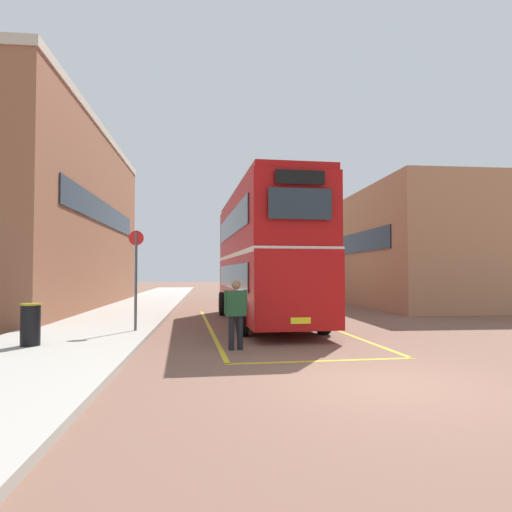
{
  "coord_description": "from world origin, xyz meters",
  "views": [
    {
      "loc": [
        -2.86,
        -7.52,
        1.85
      ],
      "look_at": [
        -0.77,
        12.63,
        2.57
      ],
      "focal_mm": 32.32,
      "sensor_mm": 36.0,
      "label": 1
    }
  ],
  "objects_px": {
    "single_deck_bus": "(275,275)",
    "pedestrian_boarding": "(236,310)",
    "double_decker_bus": "(264,254)",
    "bus_stop_sign": "(136,271)",
    "litter_bin": "(30,324)"
  },
  "relations": [
    {
      "from": "double_decker_bus",
      "to": "pedestrian_boarding",
      "type": "bearing_deg",
      "value": -103.5
    },
    {
      "from": "double_decker_bus",
      "to": "single_deck_bus",
      "type": "distance_m",
      "value": 18.43
    },
    {
      "from": "single_deck_bus",
      "to": "bus_stop_sign",
      "type": "distance_m",
      "value": 22.2
    },
    {
      "from": "bus_stop_sign",
      "to": "pedestrian_boarding",
      "type": "bearing_deg",
      "value": -45.82
    },
    {
      "from": "pedestrian_boarding",
      "to": "bus_stop_sign",
      "type": "bearing_deg",
      "value": 134.18
    },
    {
      "from": "double_decker_bus",
      "to": "litter_bin",
      "type": "distance_m",
      "value": 8.44
    },
    {
      "from": "pedestrian_boarding",
      "to": "litter_bin",
      "type": "xyz_separation_m",
      "value": [
        -4.78,
        0.24,
        -0.32
      ]
    },
    {
      "from": "litter_bin",
      "to": "bus_stop_sign",
      "type": "distance_m",
      "value": 3.53
    },
    {
      "from": "pedestrian_boarding",
      "to": "litter_bin",
      "type": "height_order",
      "value": "pedestrian_boarding"
    },
    {
      "from": "single_deck_bus",
      "to": "pedestrian_boarding",
      "type": "bearing_deg",
      "value": -100.54
    },
    {
      "from": "single_deck_bus",
      "to": "double_decker_bus",
      "type": "bearing_deg",
      "value": -99.6
    },
    {
      "from": "single_deck_bus",
      "to": "pedestrian_boarding",
      "type": "distance_m",
      "value": 24.28
    },
    {
      "from": "pedestrian_boarding",
      "to": "litter_bin",
      "type": "relative_size",
      "value": 1.69
    },
    {
      "from": "double_decker_bus",
      "to": "litter_bin",
      "type": "bearing_deg",
      "value": -138.39
    },
    {
      "from": "single_deck_bus",
      "to": "bus_stop_sign",
      "type": "bearing_deg",
      "value": -109.01
    }
  ]
}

